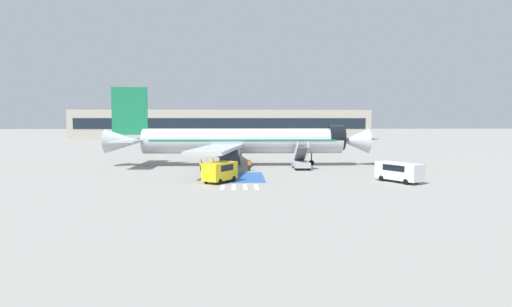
{
  "coord_description": "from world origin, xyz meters",
  "views": [
    {
      "loc": [
        0.68,
        -62.41,
        6.95
      ],
      "look_at": [
        3.23,
        -4.1,
        2.21
      ],
      "focal_mm": 28.0,
      "sensor_mm": 36.0,
      "label": 1
    }
  ],
  "objects": [
    {
      "name": "ground_crew_2",
      "position": [
        -3.2,
        -4.06,
        0.95
      ],
      "size": [
        0.49,
        0.42,
        1.66
      ],
      "rotation": [
        0.0,
        0.0,
        2.59
      ],
      "color": "#2D2D33",
      "rests_on": "ground_plane"
    },
    {
      "name": "airliner",
      "position": [
        0.62,
        -0.15,
        3.85
      ],
      "size": [
        41.0,
        35.7,
        12.17
      ],
      "rotation": [
        0.0,
        0.0,
        -1.59
      ],
      "color": "#B7BCC4",
      "rests_on": "ground_plane"
    },
    {
      "name": "ground_plane",
      "position": [
        0.0,
        0.0,
        0.0
      ],
      "size": [
        600.0,
        600.0,
        0.0
      ],
      "primitive_type": "plane",
      "color": "gray"
    },
    {
      "name": "apron_stand_patch_blue",
      "position": [
        1.35,
        -13.21,
        0.0
      ],
      "size": [
        4.9,
        9.43,
        0.01
      ],
      "primitive_type": "cube",
      "color": "#2856A8",
      "rests_on": "ground_plane"
    },
    {
      "name": "service_van_0",
      "position": [
        18.95,
        -18.02,
        1.33
      ],
      "size": [
        4.44,
        5.61,
        2.23
      ],
      "rotation": [
        0.0,
        0.0,
        0.53
      ],
      "color": "silver",
      "rests_on": "ground_plane"
    },
    {
      "name": "ground_crew_0",
      "position": [
        2.2,
        -6.73,
        0.94
      ],
      "size": [
        0.49,
        0.4,
        1.64
      ],
      "rotation": [
        0.0,
        0.0,
        2.66
      ],
      "color": "#2D2D33",
      "rests_on": "ground_plane"
    },
    {
      "name": "service_van_1",
      "position": [
        -1.46,
        -17.25,
        1.35
      ],
      "size": [
        4.07,
        4.68,
        2.28
      ],
      "rotation": [
        0.0,
        0.0,
        2.55
      ],
      "color": "yellow",
      "rests_on": "ground_plane"
    },
    {
      "name": "apron_walkway_bar_0",
      "position": [
        -1.05,
        -20.62,
        0.0
      ],
      "size": [
        0.44,
        3.6,
        0.01
      ],
      "primitive_type": "cube",
      "color": "silver",
      "rests_on": "ground_plane"
    },
    {
      "name": "apron_walkway_bar_1",
      "position": [
        0.15,
        -20.62,
        0.0
      ],
      "size": [
        0.44,
        3.6,
        0.01
      ],
      "primitive_type": "cube",
      "color": "silver",
      "rests_on": "ground_plane"
    },
    {
      "name": "apron_walkway_bar_2",
      "position": [
        1.35,
        -20.62,
        0.0
      ],
      "size": [
        0.44,
        3.6,
        0.01
      ],
      "primitive_type": "cube",
      "color": "silver",
      "rests_on": "ground_plane"
    },
    {
      "name": "apron_leadline_yellow",
      "position": [
        1.35,
        -0.16,
        0.0
      ],
      "size": [
        74.82,
        1.48,
        0.01
      ],
      "primitive_type": "cube",
      "rotation": [
        0.0,
        0.0,
        -1.59
      ],
      "color": "gold",
      "rests_on": "ground_plane"
    },
    {
      "name": "apron_walkway_bar_3",
      "position": [
        2.55,
        -20.62,
        0.0
      ],
      "size": [
        0.44,
        3.6,
        0.01
      ],
      "primitive_type": "cube",
      "color": "silver",
      "rests_on": "ground_plane"
    },
    {
      "name": "fuel_tanker",
      "position": [
        -7.44,
        24.65,
        1.7
      ],
      "size": [
        9.64,
        3.52,
        3.38
      ],
      "rotation": [
        0.0,
        0.0,
        -1.46
      ],
      "color": "#38383D",
      "rests_on": "ground_plane"
    },
    {
      "name": "terminal_building",
      "position": [
        -5.55,
        89.56,
        5.56
      ],
      "size": [
        110.79,
        12.1,
        11.11
      ],
      "color": "#B2AD9E",
      "rests_on": "ground_plane"
    },
    {
      "name": "boarding_stairs_forward",
      "position": [
        9.75,
        -4.8,
        1.01
      ],
      "size": [
        2.28,
        5.26,
        4.14
      ],
      "rotation": [
        0.0,
        0.0,
        -0.02
      ],
      "color": "#ADB2BA",
      "rests_on": "ground_plane"
    },
    {
      "name": "ground_crew_1",
      "position": [
        -4.64,
        -6.62,
        0.93
      ],
      "size": [
        0.31,
        0.47,
        1.63
      ],
      "rotation": [
        0.0,
        0.0,
        1.36
      ],
      "color": "black",
      "rests_on": "ground_plane"
    }
  ]
}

